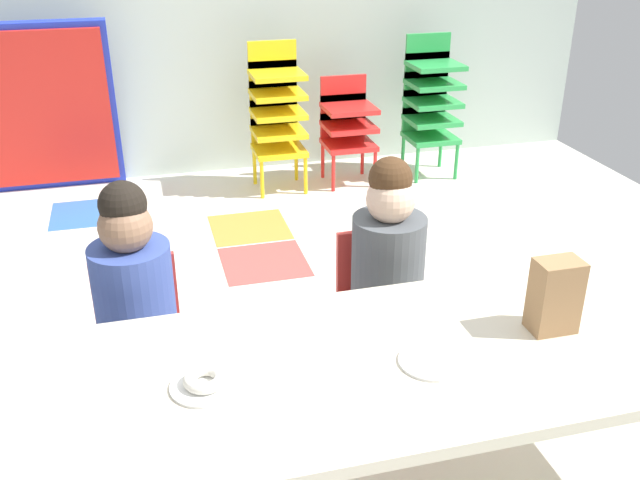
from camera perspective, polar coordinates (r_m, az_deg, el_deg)
ground_plane at (r=2.95m, az=-1.20°, el=-9.78°), size 5.22×4.81×0.02m
craft_table at (r=1.97m, az=3.81°, el=-10.54°), size 2.19×0.75×0.58m
seated_child_near_camera at (r=2.39m, az=-14.73°, el=-3.79°), size 0.34×0.34×0.92m
seated_child_middle_seat at (r=2.52m, az=5.41°, el=-1.38°), size 0.32×0.31×0.92m
kid_chair_yellow_stack at (r=4.52m, az=-3.49°, el=10.44°), size 0.32×0.30×0.92m
kid_chair_red_stack at (r=4.67m, az=2.19°, el=9.39°), size 0.32×0.30×0.68m
kid_chair_green_stack at (r=4.83m, az=8.86°, el=11.16°), size 0.32×0.30×0.92m
folded_activity_table at (r=4.72m, az=-21.51°, el=9.64°), size 0.90×0.29×1.09m
paper_bag_brown at (r=2.12m, az=18.32°, el=-4.27°), size 0.13×0.09×0.22m
paper_plate_near_edge at (r=1.87m, az=-9.18°, el=-11.44°), size 0.18×0.18×0.01m
paper_plate_center_table at (r=1.95m, az=8.94°, el=-9.57°), size 0.18×0.18×0.01m
donut_powdered_on_plate at (r=1.85m, az=-9.23°, el=-10.95°), size 0.11×0.11×0.03m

